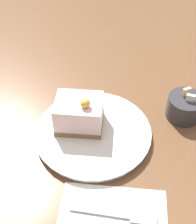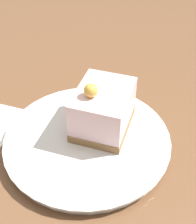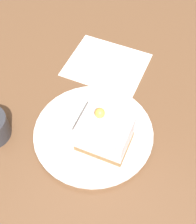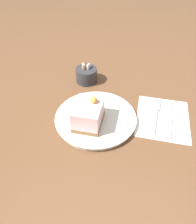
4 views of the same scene
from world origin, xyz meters
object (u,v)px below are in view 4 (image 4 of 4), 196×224
cake_slice (88,113)px  knife (170,122)px  fork (156,113)px  plate (96,118)px  sugar_bowl (86,75)px

cake_slice → knife: bearing=14.6°
fork → knife: 0.06m
plate → knife: bearing=-1.0°
fork → knife: same height
plate → cake_slice: bearing=-129.1°
fork → sugar_bowl: size_ratio=1.93×
cake_slice → fork: size_ratio=0.73×
plate → knife: (0.25, -0.00, -0.00)m
cake_slice → knife: (0.27, 0.02, -0.05)m
fork → knife: bearing=-32.0°
cake_slice → sugar_bowl: (-0.03, 0.25, -0.03)m
sugar_bowl → cake_slice: bearing=-84.2°
cake_slice → sugar_bowl: 0.26m
knife → sugar_bowl: 0.38m
knife → plate: bearing=-166.9°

